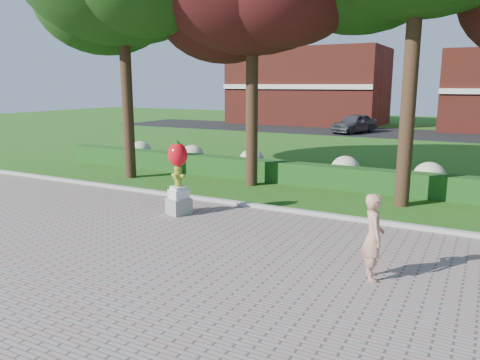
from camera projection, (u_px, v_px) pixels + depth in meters
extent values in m
plane|color=#2B5916|center=(214.00, 238.00, 11.49)|extent=(100.00, 100.00, 0.00)
cube|color=gray|center=(94.00, 304.00, 8.03)|extent=(40.00, 14.00, 0.04)
cube|color=#ADADA5|center=(266.00, 208.00, 14.07)|extent=(40.00, 0.18, 0.15)
cube|color=#113E14|center=(311.00, 175.00, 17.46)|extent=(24.00, 0.70, 0.80)
ellipsoid|color=tan|center=(140.00, 151.00, 22.45)|extent=(1.10, 1.10, 0.99)
ellipsoid|color=tan|center=(192.00, 156.00, 21.06)|extent=(1.10, 1.10, 0.99)
ellipsoid|color=tan|center=(252.00, 161.00, 19.67)|extent=(1.10, 1.10, 0.99)
ellipsoid|color=tan|center=(345.00, 169.00, 17.83)|extent=(1.10, 1.10, 0.99)
ellipsoid|color=tan|center=(429.00, 176.00, 16.44)|extent=(1.10, 1.10, 0.99)
cube|color=black|center=(404.00, 134.00, 35.68)|extent=(50.00, 8.00, 0.02)
cube|color=maroon|center=(309.00, 87.00, 44.77)|extent=(14.00, 8.00, 7.00)
cylinder|color=black|center=(127.00, 93.00, 18.37)|extent=(0.44, 0.44, 6.72)
cylinder|color=black|center=(252.00, 102.00, 16.98)|extent=(0.44, 0.44, 6.16)
ellipsoid|color=black|center=(224.00, 7.00, 17.79)|extent=(5.28, 5.28, 4.22)
cylinder|color=black|center=(410.00, 87.00, 13.89)|extent=(0.44, 0.44, 7.28)
cube|color=gray|center=(179.00, 206.00, 13.49)|extent=(0.75, 0.75, 0.46)
cube|color=silver|center=(179.00, 194.00, 13.42)|extent=(0.60, 0.60, 0.26)
cube|color=silver|center=(178.00, 188.00, 13.38)|extent=(0.48, 0.48, 0.09)
cylinder|color=olive|center=(178.00, 177.00, 13.32)|extent=(0.20, 0.20, 0.52)
ellipsoid|color=olive|center=(178.00, 168.00, 13.27)|extent=(0.24, 0.24, 0.17)
cylinder|color=olive|center=(174.00, 175.00, 13.38)|extent=(0.11, 0.10, 0.10)
cylinder|color=olive|center=(182.00, 176.00, 13.24)|extent=(0.11, 0.10, 0.10)
cylinder|color=olive|center=(175.00, 176.00, 13.19)|extent=(0.11, 0.11, 0.11)
cylinder|color=olive|center=(178.00, 166.00, 13.25)|extent=(0.07, 0.07, 0.05)
ellipsoid|color=red|center=(178.00, 155.00, 13.19)|extent=(0.58, 0.52, 0.67)
ellipsoid|color=red|center=(173.00, 155.00, 13.27)|extent=(0.28, 0.28, 0.43)
ellipsoid|color=red|center=(182.00, 156.00, 13.12)|extent=(0.28, 0.28, 0.43)
cylinder|color=#1A5B14|center=(177.00, 143.00, 13.12)|extent=(0.09, 0.09, 0.11)
ellipsoid|color=#1A5B14|center=(177.00, 144.00, 13.13)|extent=(0.22, 0.22, 0.07)
imported|color=tan|center=(373.00, 237.00, 8.87)|extent=(0.61, 0.72, 1.68)
imported|color=#3F4046|center=(354.00, 123.00, 35.99)|extent=(3.13, 4.72, 1.49)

